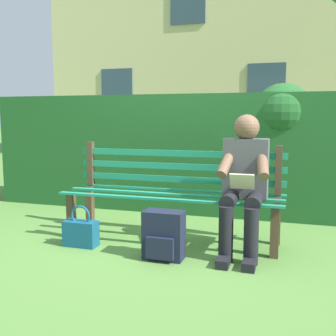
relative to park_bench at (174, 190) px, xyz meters
name	(u,v)px	position (x,y,z in m)	size (l,w,h in m)	color
ground	(171,241)	(0.00, 0.09, -0.47)	(60.00, 60.00, 0.00)	#517F38
park_bench	(174,190)	(0.00, 0.00, 0.00)	(2.06, 0.53, 0.91)	#4C3828
person_seated	(244,180)	(-0.68, 0.19, 0.16)	(0.44, 0.73, 1.18)	#4C4C51
hedge_backdrop	(172,149)	(0.40, -1.27, 0.29)	(4.55, 0.80, 1.54)	#1E5123
building_facade	(201,43)	(1.59, -8.12, 2.81)	(7.87, 3.13, 6.56)	beige
backpack	(164,236)	(-0.08, 0.57, -0.27)	(0.33, 0.25, 0.40)	#191E33
handbag	(81,232)	(0.73, 0.49, -0.34)	(0.30, 0.14, 0.38)	navy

